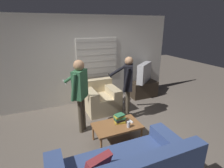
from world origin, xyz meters
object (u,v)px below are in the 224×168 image
(coffee_table, at_px, (117,127))
(book_stack, at_px, (120,118))
(soda_can, at_px, (129,124))
(spare_remote, at_px, (131,121))
(armchair_beige, at_px, (101,99))
(floor_fan, at_px, (121,97))
(tv, at_px, (144,73))
(person_left_standing, at_px, (80,88))
(person_right_standing, at_px, (128,81))

(coffee_table, bearing_deg, book_stack, 39.01)
(soda_can, bearing_deg, spare_remote, 46.95)
(book_stack, bearing_deg, armchair_beige, 85.97)
(armchair_beige, relative_size, spare_remote, 6.72)
(soda_can, height_order, floor_fan, soda_can)
(spare_remote, distance_m, floor_fan, 1.81)
(armchair_beige, distance_m, tv, 1.72)
(armchair_beige, height_order, book_stack, armchair_beige)
(armchair_beige, bearing_deg, person_left_standing, 46.51)
(coffee_table, distance_m, soda_can, 0.26)
(tv, bearing_deg, person_left_standing, -11.76)
(spare_remote, bearing_deg, tv, 49.37)
(armchair_beige, xyz_separation_m, spare_remote, (0.12, -1.49, 0.07))
(person_right_standing, distance_m, spare_remote, 1.04)
(person_left_standing, relative_size, spare_remote, 12.42)
(person_right_standing, height_order, floor_fan, person_right_standing)
(book_stack, height_order, spare_remote, book_stack)
(tv, bearing_deg, book_stack, 7.89)
(person_left_standing, xyz_separation_m, book_stack, (0.64, -0.60, -0.55))
(coffee_table, bearing_deg, person_left_standing, 129.56)
(soda_can, bearing_deg, armchair_beige, 89.41)
(armchair_beige, height_order, tv, tv)
(tv, distance_m, person_left_standing, 2.63)
(book_stack, distance_m, spare_remote, 0.25)
(tv, relative_size, soda_can, 6.08)
(person_left_standing, bearing_deg, armchair_beige, -4.08)
(person_left_standing, distance_m, spare_remote, 1.27)
(soda_can, distance_m, spare_remote, 0.21)
(armchair_beige, height_order, floor_fan, armchair_beige)
(armchair_beige, height_order, person_left_standing, person_left_standing)
(armchair_beige, xyz_separation_m, soda_can, (-0.02, -1.63, 0.12))
(armchair_beige, relative_size, person_right_standing, 0.55)
(spare_remote, bearing_deg, coffee_table, 176.14)
(person_right_standing, bearing_deg, coffee_table, 170.04)
(floor_fan, bearing_deg, spare_remote, -110.08)
(tv, bearing_deg, coffee_table, 7.60)
(coffee_table, height_order, spare_remote, spare_remote)
(person_right_standing, relative_size, soda_can, 12.60)
(book_stack, relative_size, floor_fan, 0.68)
(book_stack, height_order, floor_fan, book_stack)
(armchair_beige, relative_size, coffee_table, 0.94)
(coffee_table, relative_size, person_right_standing, 0.59)
(armchair_beige, xyz_separation_m, person_left_standing, (-0.74, -0.80, 0.69))
(book_stack, xyz_separation_m, soda_can, (0.08, -0.23, -0.02))
(spare_remote, bearing_deg, person_left_standing, 140.18)
(soda_can, distance_m, floor_fan, 2.01)
(person_right_standing, height_order, book_stack, person_right_standing)
(soda_can, bearing_deg, person_left_standing, 131.00)
(tv, distance_m, person_right_standing, 1.58)
(book_stack, bearing_deg, tv, 45.45)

